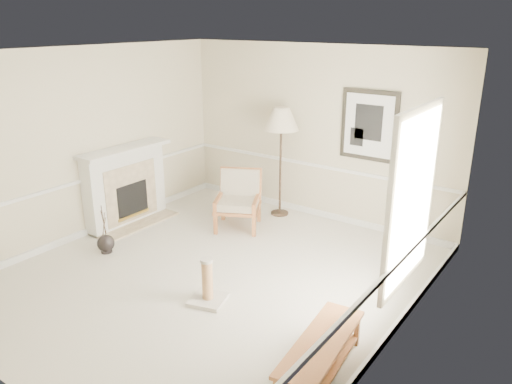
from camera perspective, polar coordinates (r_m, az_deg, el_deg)
ground at (r=6.84m, az=-5.13°, el=-9.42°), size 5.50×5.50×0.00m
room at (r=6.13m, az=-4.19°, el=5.95°), size 5.04×5.54×2.92m
fireplace at (r=8.53m, az=-14.65°, el=0.66°), size 0.64×1.64×1.31m
floor_vase at (r=7.69m, az=-16.78°, el=-5.69°), size 0.26×0.26×0.75m
armchair at (r=8.18m, az=-1.99°, el=-0.54°), size 0.97×0.99×0.93m
floor_lamp at (r=8.36m, az=2.90°, el=8.01°), size 0.73×0.73×1.89m
bench at (r=5.04m, az=7.42°, el=-17.69°), size 0.56×1.40×0.39m
scratching_post at (r=6.17m, az=-5.55°, el=-10.91°), size 0.51×0.51×0.58m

